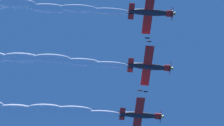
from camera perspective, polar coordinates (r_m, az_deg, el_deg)
airplane_lead at (r=74.85m, az=3.96°, el=-7.07°), size 7.55×7.37×3.90m
airplane_left_wingman at (r=72.28m, az=5.16°, el=-0.49°), size 7.57×7.37×3.69m
airplane_right_wingman at (r=70.30m, az=5.35°, el=6.84°), size 7.53×7.41×3.61m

